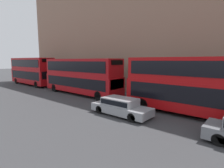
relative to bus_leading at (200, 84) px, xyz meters
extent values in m
cube|color=#B20C0F|center=(0.00, 0.01, -0.95)|extent=(2.55, 11.27, 2.26)
cube|color=#B20C0F|center=(0.00, 0.01, 1.08)|extent=(2.50, 11.05, 1.79)
cube|color=black|center=(0.00, 0.01, -0.68)|extent=(2.59, 10.37, 1.27)
cube|color=black|center=(0.00, 0.01, 1.17)|extent=(2.59, 10.37, 1.07)
cylinder|color=black|center=(-1.12, 4.04, -1.93)|extent=(0.30, 1.00, 1.00)
cylinder|color=black|center=(1.13, 4.04, -1.93)|extent=(0.30, 1.00, 1.00)
cube|color=#A80F14|center=(0.00, 13.44, -1.07)|extent=(2.55, 11.48, 2.02)
cube|color=#A80F14|center=(0.00, 13.44, 0.93)|extent=(2.50, 11.25, 1.97)
cube|color=black|center=(0.00, 13.44, -0.82)|extent=(2.59, 10.56, 1.13)
cube|color=black|center=(0.00, 13.44, 1.03)|extent=(2.59, 10.56, 1.18)
cube|color=black|center=(0.00, 7.73, -0.66)|extent=(2.17, 0.06, 1.01)
cube|color=black|center=(0.00, 7.73, 1.52)|extent=(1.78, 0.06, 0.47)
cylinder|color=black|center=(-1.12, 9.30, -1.93)|extent=(0.30, 1.00, 1.00)
cylinder|color=black|center=(1.13, 9.30, -1.93)|extent=(0.30, 1.00, 1.00)
cylinder|color=black|center=(-1.12, 17.58, -1.93)|extent=(0.30, 1.00, 1.00)
cylinder|color=black|center=(1.13, 17.58, -1.93)|extent=(0.30, 1.00, 1.00)
cube|color=#A80F14|center=(0.00, 26.22, -0.94)|extent=(2.55, 10.60, 2.27)
cube|color=#A80F14|center=(0.00, 26.22, 1.15)|extent=(2.50, 10.38, 1.92)
cube|color=black|center=(0.00, 26.22, -0.67)|extent=(2.59, 9.75, 1.27)
cube|color=black|center=(0.00, 26.22, 1.25)|extent=(2.59, 9.75, 1.15)
cube|color=black|center=(0.00, 20.95, -0.49)|extent=(2.17, 0.06, 1.13)
cube|color=black|center=(0.00, 20.95, 1.73)|extent=(1.78, 0.06, 0.46)
cylinder|color=black|center=(-1.12, 22.52, -1.93)|extent=(0.30, 1.00, 1.00)
cylinder|color=black|center=(1.13, 22.52, -1.93)|extent=(0.30, 1.00, 1.00)
cylinder|color=black|center=(-1.12, 29.92, -1.93)|extent=(0.30, 1.00, 1.00)
cylinder|color=black|center=(1.13, 29.92, -1.93)|extent=(0.30, 1.00, 1.00)
cylinder|color=black|center=(-4.22, -1.99, -2.11)|extent=(0.22, 0.64, 0.64)
cylinder|color=black|center=(-2.58, -1.99, -2.11)|extent=(0.22, 0.64, 0.64)
cube|color=gray|center=(-3.40, 4.62, -1.96)|extent=(1.82, 4.76, 0.57)
cube|color=gray|center=(-3.40, 4.74, -1.40)|extent=(1.60, 2.62, 0.56)
cube|color=black|center=(-3.40, 4.74, -1.37)|extent=(1.64, 2.49, 0.36)
cylinder|color=black|center=(-4.20, 3.10, -2.11)|extent=(0.22, 0.64, 0.64)
cylinder|color=black|center=(-2.60, 3.10, -2.11)|extent=(0.22, 0.64, 0.64)
cylinder|color=black|center=(-4.20, 6.14, -2.11)|extent=(0.22, 0.64, 0.64)
cylinder|color=black|center=(-2.60, 6.14, -2.11)|extent=(0.22, 0.64, 0.64)
cylinder|color=#26262D|center=(2.47, 23.22, -1.62)|extent=(0.36, 0.36, 1.62)
sphere|color=tan|center=(2.47, 23.22, -0.70)|extent=(0.22, 0.22, 0.22)
camera|label=1|loc=(-13.75, -3.24, 1.74)|focal=28.00mm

